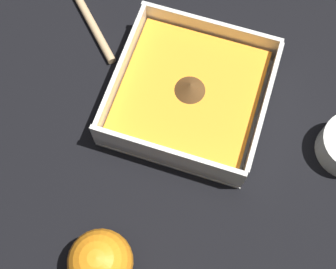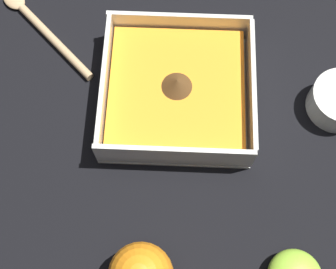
% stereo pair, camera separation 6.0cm
% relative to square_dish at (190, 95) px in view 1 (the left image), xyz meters
% --- Properties ---
extents(ground_plane, '(4.00, 4.00, 0.00)m').
position_rel_square_dish_xyz_m(ground_plane, '(-0.00, -0.01, -0.02)').
color(ground_plane, black).
extents(square_dish, '(0.20, 0.20, 0.06)m').
position_rel_square_dish_xyz_m(square_dish, '(0.00, 0.00, 0.00)').
color(square_dish, silver).
rests_on(square_dish, ground_plane).
extents(wooden_spoon, '(0.16, 0.16, 0.01)m').
position_rel_square_dish_xyz_m(wooden_spoon, '(-0.20, 0.10, -0.01)').
color(wooden_spoon, tan).
rests_on(wooden_spoon, ground_plane).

